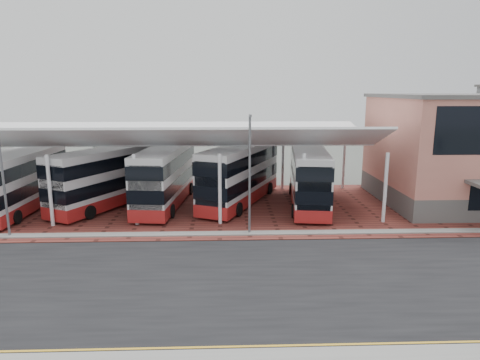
{
  "coord_description": "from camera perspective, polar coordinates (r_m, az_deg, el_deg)",
  "views": [
    {
      "loc": [
        0.38,
        -21.3,
        9.61
      ],
      "look_at": [
        1.43,
        8.13,
        3.37
      ],
      "focal_mm": 32.0,
      "sensor_mm": 36.0,
      "label": 1
    }
  ],
  "objects": [
    {
      "name": "bus_1",
      "position": [
        38.26,
        -27.08,
        -0.24
      ],
      "size": [
        3.24,
        11.51,
        4.7
      ],
      "rotation": [
        0.0,
        0.0,
        -0.04
      ],
      "color": "silver",
      "rests_on": "forecourt"
    },
    {
      "name": "bus_3",
      "position": [
        36.27,
        -9.9,
        0.45
      ],
      "size": [
        4.02,
        12.06,
        4.88
      ],
      "rotation": [
        0.0,
        0.0,
        -0.11
      ],
      "color": "silver",
      "rests_on": "forecourt"
    },
    {
      "name": "ground",
      "position": [
        23.37,
        -2.85,
        -12.34
      ],
      "size": [
        140.0,
        140.0,
        0.0
      ],
      "primitive_type": "plane",
      "color": "#4E524B"
    },
    {
      "name": "north_kerb",
      "position": [
        29.11,
        -2.69,
        -7.18
      ],
      "size": [
        120.0,
        0.8,
        0.14
      ],
      "primitive_type": "cube",
      "color": "gray",
      "rests_on": "ground"
    },
    {
      "name": "bus_5",
      "position": [
        36.04,
        9.13,
        0.33
      ],
      "size": [
        4.07,
        11.84,
        4.78
      ],
      "rotation": [
        0.0,
        0.0,
        -0.12
      ],
      "color": "silver",
      "rests_on": "forecourt"
    },
    {
      "name": "forecourt",
      "position": [
        35.65,
        0.64,
        -3.63
      ],
      "size": [
        72.0,
        16.0,
        0.06
      ],
      "primitive_type": "cube",
      "color": "brown",
      "rests_on": "ground"
    },
    {
      "name": "canopy",
      "position": [
        36.01,
        -12.29,
        5.61
      ],
      "size": [
        37.0,
        11.63,
        7.07
      ],
      "color": "white",
      "rests_on": "ground"
    },
    {
      "name": "lamp_east",
      "position": [
        28.11,
        1.3,
        1.19
      ],
      "size": [
        0.16,
        0.9,
        8.07
      ],
      "color": "slate",
      "rests_on": "ground"
    },
    {
      "name": "yellow_line_far",
      "position": [
        17.47,
        -3.16,
        -21.34
      ],
      "size": [
        120.0,
        0.12,
        0.01
      ],
      "primitive_type": "cube",
      "color": "gold",
      "rests_on": "road"
    },
    {
      "name": "yellow_line_near",
      "position": [
        17.22,
        -3.18,
        -21.89
      ],
      "size": [
        120.0,
        0.12,
        0.01
      ],
      "primitive_type": "cube",
      "color": "gold",
      "rests_on": "road"
    },
    {
      "name": "road",
      "position": [
        22.46,
        -2.89,
        -13.36
      ],
      "size": [
        120.0,
        14.0,
        0.02
      ],
      "primitive_type": "cube",
      "color": "black",
      "rests_on": "ground"
    },
    {
      "name": "bus_2",
      "position": [
        37.11,
        -16.97,
        0.33
      ],
      "size": [
        7.93,
        11.6,
        4.83
      ],
      "rotation": [
        0.0,
        0.0,
        -0.49
      ],
      "color": "silver",
      "rests_on": "forecourt"
    },
    {
      "name": "lamp_west",
      "position": [
        31.53,
        -29.14,
        0.85
      ],
      "size": [
        0.16,
        0.9,
        8.07
      ],
      "color": "slate",
      "rests_on": "ground"
    },
    {
      "name": "bus_4",
      "position": [
        36.38,
        0.05,
        0.74
      ],
      "size": [
        7.41,
        12.15,
        4.97
      ],
      "rotation": [
        0.0,
        0.0,
        -0.42
      ],
      "color": "silver",
      "rests_on": "forecourt"
    }
  ]
}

